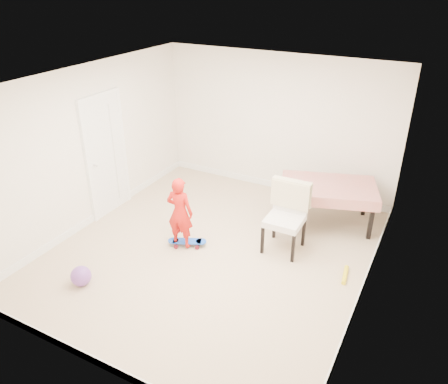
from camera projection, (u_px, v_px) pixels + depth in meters
The scene contains 17 objects.
ground at pixel (212, 251), 6.71m from camera, with size 5.00×5.00×0.00m, color tan.
ceiling at pixel (210, 82), 5.54m from camera, with size 4.50×5.00×0.04m, color white.
wall_back at pixel (277, 125), 8.07m from camera, with size 4.50×0.04×2.60m, color white.
wall_front at pixel (84, 270), 4.17m from camera, with size 4.50×0.04×2.60m, color white.
wall_left at pixel (91, 147), 7.05m from camera, with size 0.04×5.00×2.60m, color white.
wall_right at pixel (374, 211), 5.19m from camera, with size 0.04×5.00×2.60m, color white.
door at pixel (106, 157), 7.41m from camera, with size 0.10×0.94×2.11m, color white.
baseboard_back at pixel (274, 184), 8.64m from camera, with size 4.50×0.02×0.12m, color white.
baseboard_front at pixel (100, 363), 4.72m from camera, with size 4.50×0.02×0.12m, color white.
baseboard_left at pixel (100, 213), 7.62m from camera, with size 0.02×5.00×0.12m, color white.
baseboard_right at pixel (360, 293), 5.75m from camera, with size 0.02×5.00×0.12m, color white.
dining_table at pixel (327, 204), 7.30m from camera, with size 1.53×0.97×0.72m, color red, non-canonical shape.
dining_chair at pixel (285, 219), 6.51m from camera, with size 0.59×0.67×1.08m, color white, non-canonical shape.
skateboard at pixel (187, 243), 6.82m from camera, with size 0.60×0.22×0.09m, color blue, non-canonical shape.
child at pixel (180, 215), 6.56m from camera, with size 0.42×0.27×1.14m, color red.
balloon at pixel (81, 276), 5.93m from camera, with size 0.28×0.28×0.28m, color purple.
foam_toy at pixel (345, 275), 6.13m from camera, with size 0.06×0.06×0.40m, color yellow.
Camera 1 is at (2.76, -4.83, 3.86)m, focal length 35.00 mm.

